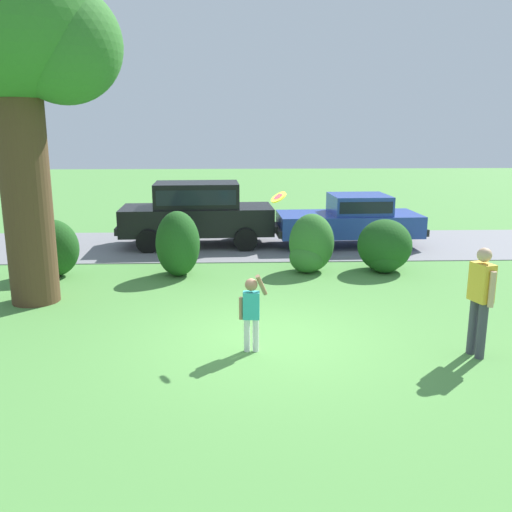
# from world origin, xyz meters

# --- Properties ---
(ground_plane) EXTENTS (80.00, 80.00, 0.00)m
(ground_plane) POSITION_xyz_m (0.00, 0.00, 0.00)
(ground_plane) COLOR #518E42
(driveway_strip) EXTENTS (28.00, 4.40, 0.02)m
(driveway_strip) POSITION_xyz_m (0.00, 7.57, 0.01)
(driveway_strip) COLOR slate
(driveway_strip) RESTS_ON ground
(oak_tree_large) EXTENTS (3.76, 3.43, 6.91)m
(oak_tree_large) POSITION_xyz_m (-4.52, 2.30, 5.09)
(oak_tree_large) COLOR #513823
(oak_tree_large) RESTS_ON ground
(shrub_near_tree) EXTENTS (1.25, 1.04, 1.39)m
(shrub_near_tree) POSITION_xyz_m (-4.93, 4.21, 0.69)
(shrub_near_tree) COLOR #1E511C
(shrub_near_tree) RESTS_ON ground
(shrub_centre_left) EXTENTS (1.06, 1.14, 1.58)m
(shrub_centre_left) POSITION_xyz_m (-1.93, 4.18, 0.70)
(shrub_centre_left) COLOR #1E511C
(shrub_centre_left) RESTS_ON ground
(shrub_centre) EXTENTS (1.12, 1.10, 1.45)m
(shrub_centre) POSITION_xyz_m (1.31, 4.44, 0.64)
(shrub_centre) COLOR #33702B
(shrub_centre) RESTS_ON ground
(shrub_centre_right) EXTENTS (1.34, 1.33, 1.30)m
(shrub_centre_right) POSITION_xyz_m (3.16, 4.39, 0.60)
(shrub_centre_right) COLOR #1E511C
(shrub_centre_right) RESTS_ON ground
(parked_sedan) EXTENTS (4.46, 2.21, 1.56)m
(parked_sedan) POSITION_xyz_m (2.95, 7.41, 0.85)
(parked_sedan) COLOR #28429E
(parked_sedan) RESTS_ON ground
(parked_suv) EXTENTS (4.78, 2.26, 1.92)m
(parked_suv) POSITION_xyz_m (-1.69, 7.64, 1.08)
(parked_suv) COLOR black
(parked_suv) RESTS_ON ground
(child_thrower) EXTENTS (0.46, 0.25, 1.29)m
(child_thrower) POSITION_xyz_m (-0.30, -0.52, 0.72)
(child_thrower) COLOR white
(child_thrower) RESTS_ON ground
(frisbee) EXTENTS (0.29, 0.28, 0.22)m
(frisbee) POSITION_xyz_m (0.17, 0.23, 2.39)
(frisbee) COLOR yellow
(adult_onlooker) EXTENTS (0.31, 0.51, 1.74)m
(adult_onlooker) POSITION_xyz_m (3.21, -0.84, 0.98)
(adult_onlooker) COLOR #3F3F4C
(adult_onlooker) RESTS_ON ground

